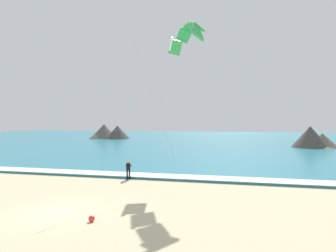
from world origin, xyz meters
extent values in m
plane|color=#C6B78E|center=(0.00, 0.00, 0.00)|extent=(200.00, 200.00, 0.00)
cube|color=teal|center=(0.00, 70.09, 0.10)|extent=(200.00, 120.00, 0.20)
cube|color=white|center=(0.00, 11.09, 0.22)|extent=(200.00, 2.13, 0.04)
ellipsoid|color=#239EC6|center=(0.31, 9.85, 0.03)|extent=(0.71, 1.46, 0.05)
cube|color=black|center=(0.31, 10.09, 0.07)|extent=(0.17, 0.09, 0.04)
cube|color=black|center=(0.31, 9.60, 0.07)|extent=(0.17, 0.09, 0.04)
cylinder|color=black|center=(0.21, 9.83, 0.42)|extent=(0.14, 0.14, 0.84)
cylinder|color=black|center=(0.41, 9.87, 0.42)|extent=(0.14, 0.14, 0.84)
cube|color=black|center=(0.31, 9.85, 1.14)|extent=(0.37, 0.26, 0.60)
sphere|color=tan|center=(0.31, 9.85, 1.58)|extent=(0.22, 0.22, 0.22)
cylinder|color=black|center=(0.10, 9.97, 1.19)|extent=(0.19, 0.51, 0.22)
cylinder|color=black|center=(0.46, 10.04, 1.19)|extent=(0.19, 0.51, 0.22)
cylinder|color=black|center=(0.24, 10.22, 1.19)|extent=(0.55, 0.15, 0.04)
cube|color=#3F3F42|center=(0.29, 9.97, 0.92)|extent=(0.13, 0.10, 0.10)
cube|color=green|center=(6.27, 10.28, 12.60)|extent=(1.25, 1.75, 1.64)
cube|color=white|center=(5.88, 10.04, 12.91)|extent=(0.63, 0.89, 1.27)
cube|color=green|center=(6.07, 11.56, 13.52)|extent=(1.56, 1.92, 1.35)
cube|color=white|center=(5.69, 11.33, 13.83)|extent=(0.86, 1.20, 0.84)
cube|color=green|center=(5.42, 12.98, 13.85)|extent=(1.75, 1.86, 0.75)
cube|color=white|center=(5.04, 12.74, 14.16)|extent=(0.93, 1.32, 0.21)
cube|color=green|center=(4.46, 14.20, 13.52)|extent=(1.76, 1.56, 1.35)
cube|color=white|center=(4.08, 13.97, 13.83)|extent=(0.84, 1.19, 0.84)
cube|color=green|center=(3.40, 14.96, 12.60)|extent=(1.60, 1.03, 1.64)
cube|color=white|center=(3.02, 14.72, 12.91)|extent=(0.61, 0.83, 1.27)
cylinder|color=#B2B2B7|center=(3.33, 10.25, 6.90)|extent=(5.90, 0.07, 11.41)
cylinder|color=#B2B2B7|center=(1.90, 12.59, 6.90)|extent=(3.04, 4.76, 11.41)
cone|color=#56514C|center=(22.82, 45.95, 1.38)|extent=(6.30, 6.30, 2.76)
cone|color=#665B51|center=(23.55, 46.48, 0.93)|extent=(8.23, 8.23, 1.87)
cone|color=#665B51|center=(24.96, 46.67, 1.44)|extent=(6.26, 6.26, 2.88)
cone|color=#47423D|center=(22.70, 45.93, 2.12)|extent=(7.05, 7.05, 4.24)
cone|color=#56514C|center=(-23.77, 63.34, 2.05)|extent=(3.94, 3.94, 4.09)
cone|color=#56514C|center=(-28.07, 63.99, 2.16)|extent=(8.40, 8.40, 4.33)
cone|color=#56514C|center=(-28.70, 62.82, 1.22)|extent=(7.26, 7.26, 2.43)
cone|color=#47423D|center=(-23.94, 64.04, 1.95)|extent=(7.43, 7.43, 3.90)
sphere|color=red|center=(2.50, -0.90, 0.16)|extent=(0.32, 0.32, 0.32)
camera|label=1|loc=(9.77, -14.54, 5.08)|focal=31.77mm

